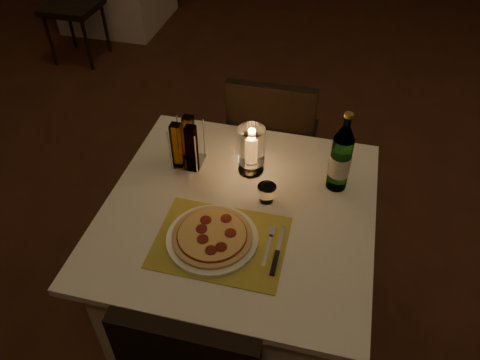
% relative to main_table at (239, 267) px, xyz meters
% --- Properties ---
extents(floor, '(8.00, 10.00, 0.02)m').
position_rel_main_table_xyz_m(floor, '(0.23, 0.56, -0.38)').
color(floor, '#4B2518').
rests_on(floor, ground).
extents(main_table, '(1.00, 1.00, 0.74)m').
position_rel_main_table_xyz_m(main_table, '(0.00, 0.00, 0.00)').
color(main_table, white).
rests_on(main_table, ground).
extents(chair_far, '(0.42, 0.42, 0.90)m').
position_rel_main_table_xyz_m(chair_far, '(-0.00, 0.71, 0.18)').
color(chair_far, black).
rests_on(chair_far, ground).
extents(placemat, '(0.45, 0.34, 0.00)m').
position_rel_main_table_xyz_m(placemat, '(-0.02, -0.18, 0.37)').
color(placemat, gold).
rests_on(placemat, main_table).
extents(plate, '(0.32, 0.32, 0.01)m').
position_rel_main_table_xyz_m(plate, '(-0.05, -0.18, 0.38)').
color(plate, white).
rests_on(plate, placemat).
extents(pizza, '(0.28, 0.28, 0.02)m').
position_rel_main_table_xyz_m(pizza, '(-0.05, -0.18, 0.39)').
color(pizza, '#D8B77F').
rests_on(pizza, plate).
extents(fork, '(0.02, 0.18, 0.00)m').
position_rel_main_table_xyz_m(fork, '(0.14, -0.15, 0.37)').
color(fork, silver).
rests_on(fork, placemat).
extents(knife, '(0.02, 0.22, 0.01)m').
position_rel_main_table_xyz_m(knife, '(0.18, -0.21, 0.37)').
color(knife, black).
rests_on(knife, placemat).
extents(tumbler, '(0.07, 0.07, 0.07)m').
position_rel_main_table_xyz_m(tumbler, '(0.09, 0.06, 0.40)').
color(tumbler, white).
rests_on(tumbler, main_table).
extents(water_bottle, '(0.08, 0.08, 0.34)m').
position_rel_main_table_xyz_m(water_bottle, '(0.34, 0.21, 0.50)').
color(water_bottle, '#599C54').
rests_on(water_bottle, main_table).
extents(hurricane_candle, '(0.11, 0.11, 0.21)m').
position_rel_main_table_xyz_m(hurricane_candle, '(-0.00, 0.22, 0.49)').
color(hurricane_candle, white).
rests_on(hurricane_candle, main_table).
extents(cruet_caddy, '(0.12, 0.12, 0.21)m').
position_rel_main_table_xyz_m(cruet_caddy, '(-0.26, 0.19, 0.46)').
color(cruet_caddy, white).
rests_on(cruet_caddy, main_table).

